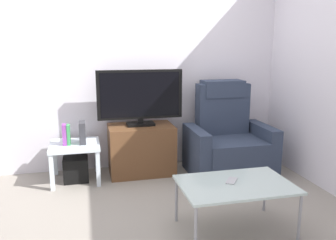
{
  "coord_description": "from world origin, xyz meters",
  "views": [
    {
      "loc": [
        -0.57,
        -3.14,
        1.51
      ],
      "look_at": [
        0.3,
        0.5,
        0.7
      ],
      "focal_mm": 37.52,
      "sensor_mm": 36.0,
      "label": 1
    }
  ],
  "objects_px": {
    "book_leftmost": "(65,135)",
    "cell_phone": "(232,181)",
    "tv_stand": "(141,149)",
    "side_table": "(75,149)",
    "coffee_table": "(235,186)",
    "recliner_armchair": "(228,141)",
    "subwoofer_box": "(76,169)",
    "book_middle": "(69,135)",
    "television": "(140,96)",
    "game_console": "(82,132)"
  },
  "relations": [
    {
      "from": "television",
      "to": "side_table",
      "type": "xyz_separation_m",
      "value": [
        -0.76,
        -0.09,
        -0.56
      ]
    },
    {
      "from": "coffee_table",
      "to": "side_table",
      "type": "bearing_deg",
      "value": 131.55
    },
    {
      "from": "tv_stand",
      "to": "recliner_armchair",
      "type": "xyz_separation_m",
      "value": [
        1.03,
        -0.17,
        0.08
      ]
    },
    {
      "from": "subwoofer_box",
      "to": "side_table",
      "type": "bearing_deg",
      "value": 135.0
    },
    {
      "from": "game_console",
      "to": "cell_phone",
      "type": "relative_size",
      "value": 1.61
    },
    {
      "from": "book_leftmost",
      "to": "cell_phone",
      "type": "xyz_separation_m",
      "value": [
        1.37,
        -1.38,
        -0.12
      ]
    },
    {
      "from": "side_table",
      "to": "television",
      "type": "bearing_deg",
      "value": 6.71
    },
    {
      "from": "television",
      "to": "book_leftmost",
      "type": "relative_size",
      "value": 4.31
    },
    {
      "from": "book_middle",
      "to": "game_console",
      "type": "xyz_separation_m",
      "value": [
        0.15,
        0.03,
        0.01
      ]
    },
    {
      "from": "game_console",
      "to": "tv_stand",
      "type": "bearing_deg",
      "value": 5.16
    },
    {
      "from": "book_leftmost",
      "to": "coffee_table",
      "type": "bearing_deg",
      "value": -45.9
    },
    {
      "from": "recliner_armchair",
      "to": "book_leftmost",
      "type": "bearing_deg",
      "value": 173.74
    },
    {
      "from": "book_leftmost",
      "to": "cell_phone",
      "type": "distance_m",
      "value": 1.94
    },
    {
      "from": "subwoofer_box",
      "to": "book_leftmost",
      "type": "height_order",
      "value": "book_leftmost"
    },
    {
      "from": "side_table",
      "to": "cell_phone",
      "type": "height_order",
      "value": "side_table"
    },
    {
      "from": "television",
      "to": "tv_stand",
      "type": "bearing_deg",
      "value": -90.0
    },
    {
      "from": "game_console",
      "to": "cell_phone",
      "type": "xyz_separation_m",
      "value": [
        1.18,
        -1.41,
        -0.13
      ]
    },
    {
      "from": "recliner_armchair",
      "to": "coffee_table",
      "type": "height_order",
      "value": "recliner_armchair"
    },
    {
      "from": "tv_stand",
      "to": "side_table",
      "type": "xyz_separation_m",
      "value": [
        -0.76,
        -0.07,
        0.07
      ]
    },
    {
      "from": "cell_phone",
      "to": "recliner_armchair",
      "type": "bearing_deg",
      "value": 104.0
    },
    {
      "from": "book_middle",
      "to": "coffee_table",
      "type": "xyz_separation_m",
      "value": [
        1.34,
        -1.42,
        -0.15
      ]
    },
    {
      "from": "tv_stand",
      "to": "recliner_armchair",
      "type": "bearing_deg",
      "value": -9.45
    },
    {
      "from": "book_middle",
      "to": "coffee_table",
      "type": "height_order",
      "value": "book_middle"
    },
    {
      "from": "subwoofer_box",
      "to": "game_console",
      "type": "xyz_separation_m",
      "value": [
        0.09,
        0.01,
        0.41
      ]
    },
    {
      "from": "book_leftmost",
      "to": "game_console",
      "type": "height_order",
      "value": "game_console"
    },
    {
      "from": "tv_stand",
      "to": "coffee_table",
      "type": "height_order",
      "value": "tv_stand"
    },
    {
      "from": "book_middle",
      "to": "coffee_table",
      "type": "distance_m",
      "value": 1.96
    },
    {
      "from": "book_leftmost",
      "to": "game_console",
      "type": "xyz_separation_m",
      "value": [
        0.19,
        0.03,
        0.01
      ]
    },
    {
      "from": "book_leftmost",
      "to": "cell_phone",
      "type": "bearing_deg",
      "value": -45.19
    },
    {
      "from": "tv_stand",
      "to": "television",
      "type": "height_order",
      "value": "television"
    },
    {
      "from": "tv_stand",
      "to": "subwoofer_box",
      "type": "xyz_separation_m",
      "value": [
        -0.76,
        -0.07,
        -0.15
      ]
    },
    {
      "from": "television",
      "to": "subwoofer_box",
      "type": "distance_m",
      "value": 1.1
    },
    {
      "from": "book_leftmost",
      "to": "game_console",
      "type": "relative_size",
      "value": 0.95
    },
    {
      "from": "recliner_armchair",
      "to": "subwoofer_box",
      "type": "distance_m",
      "value": 1.8
    },
    {
      "from": "subwoofer_box",
      "to": "cell_phone",
      "type": "relative_size",
      "value": 1.81
    },
    {
      "from": "television",
      "to": "game_console",
      "type": "height_order",
      "value": "television"
    },
    {
      "from": "book_middle",
      "to": "book_leftmost",
      "type": "bearing_deg",
      "value": 180.0
    },
    {
      "from": "tv_stand",
      "to": "side_table",
      "type": "distance_m",
      "value": 0.76
    },
    {
      "from": "television",
      "to": "coffee_table",
      "type": "height_order",
      "value": "television"
    },
    {
      "from": "book_middle",
      "to": "game_console",
      "type": "bearing_deg",
      "value": 11.49
    },
    {
      "from": "book_leftmost",
      "to": "coffee_table",
      "type": "distance_m",
      "value": 1.99
    },
    {
      "from": "book_leftmost",
      "to": "coffee_table",
      "type": "relative_size",
      "value": 0.26
    },
    {
      "from": "recliner_armchair",
      "to": "coffee_table",
      "type": "distance_m",
      "value": 1.44
    },
    {
      "from": "cell_phone",
      "to": "book_middle",
      "type": "bearing_deg",
      "value": 169.64
    },
    {
      "from": "recliner_armchair",
      "to": "game_console",
      "type": "height_order",
      "value": "recliner_armchair"
    },
    {
      "from": "tv_stand",
      "to": "book_middle",
      "type": "xyz_separation_m",
      "value": [
        -0.82,
        -0.09,
        0.25
      ]
    },
    {
      "from": "television",
      "to": "cell_phone",
      "type": "xyz_separation_m",
      "value": [
        0.51,
        -1.49,
        -0.5
      ]
    },
    {
      "from": "book_middle",
      "to": "television",
      "type": "bearing_deg",
      "value": 7.62
    },
    {
      "from": "subwoofer_box",
      "to": "book_middle",
      "type": "xyz_separation_m",
      "value": [
        -0.06,
        -0.02,
        0.4
      ]
    },
    {
      "from": "side_table",
      "to": "game_console",
      "type": "xyz_separation_m",
      "value": [
        0.09,
        0.01,
        0.19
      ]
    }
  ]
}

